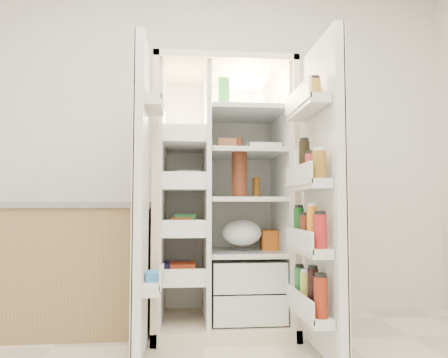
{
  "coord_description": "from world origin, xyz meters",
  "views": [
    {
      "loc": [
        -0.11,
        -1.32,
        0.84
      ],
      "look_at": [
        0.13,
        1.25,
        1.0
      ],
      "focal_mm": 34.0,
      "sensor_mm": 36.0,
      "label": 1
    }
  ],
  "objects": [
    {
      "name": "wall_back",
      "position": [
        0.0,
        2.0,
        1.35
      ],
      "size": [
        4.0,
        0.02,
        2.7
      ],
      "primitive_type": "cube",
      "color": "silver",
      "rests_on": "floor"
    },
    {
      "name": "fridge_door",
      "position": [
        0.63,
        0.96,
        0.87
      ],
      "size": [
        0.17,
        0.58,
        1.72
      ],
      "color": "silver",
      "rests_on": "floor"
    },
    {
      "name": "freezer_door",
      "position": [
        -0.35,
        1.05,
        0.89
      ],
      "size": [
        0.15,
        0.4,
        1.72
      ],
      "color": "silver",
      "rests_on": "floor"
    },
    {
      "name": "kitchen_counter",
      "position": [
        -0.92,
        1.69,
        0.43
      ],
      "size": [
        1.19,
        0.63,
        0.86
      ],
      "color": "#95714A",
      "rests_on": "floor"
    },
    {
      "name": "refrigerator",
      "position": [
        0.17,
        1.65,
        0.74
      ],
      "size": [
        0.92,
        0.7,
        1.8
      ],
      "color": "beige",
      "rests_on": "floor"
    }
  ]
}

